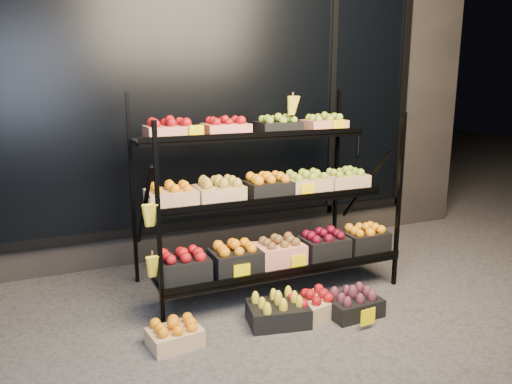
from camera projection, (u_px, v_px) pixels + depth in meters
name	position (u px, v px, depth m)	size (l,w,h in m)	color
ground	(301.00, 314.00, 3.82)	(24.00, 24.00, 0.00)	#514F4C
building	(195.00, 80.00, 5.74)	(6.00, 2.08, 3.50)	#2D2826
display_rack	(267.00, 198.00, 4.17)	(2.18, 1.02, 1.73)	black
tag_floor_b	(368.00, 322.00, 3.58)	(0.13, 0.01, 0.12)	#EED500
floor_crate_left	(175.00, 334.00, 3.36)	(0.37, 0.30, 0.18)	tan
floor_crate_midleft	(278.00, 310.00, 3.66)	(0.49, 0.40, 0.21)	black
floor_crate_midright	(311.00, 305.00, 3.77)	(0.44, 0.37, 0.20)	tan
floor_crate_right	(353.00, 303.00, 3.80)	(0.41, 0.31, 0.20)	black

